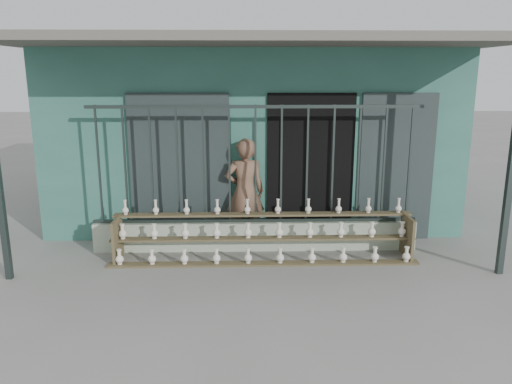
{
  "coord_description": "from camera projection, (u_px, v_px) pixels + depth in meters",
  "views": [
    {
      "loc": [
        -0.2,
        -6.12,
        2.71
      ],
      "look_at": [
        0.0,
        1.0,
        1.0
      ],
      "focal_mm": 35.0,
      "sensor_mm": 36.0,
      "label": 1
    }
  ],
  "objects": [
    {
      "name": "ground",
      "position": [
        258.0,
        283.0,
        6.58
      ],
      "size": [
        60.0,
        60.0,
        0.0
      ],
      "primitive_type": "plane",
      "color": "slate"
    },
    {
      "name": "shelf_rack",
      "position": [
        263.0,
        236.0,
        7.36
      ],
      "size": [
        4.5,
        0.68,
        0.85
      ],
      "color": "brown",
      "rests_on": "ground"
    },
    {
      "name": "workshop_building",
      "position": [
        252.0,
        127.0,
        10.32
      ],
      "size": [
        7.4,
        6.6,
        3.21
      ],
      "color": "#306557",
      "rests_on": "ground"
    },
    {
      "name": "security_fence",
      "position": [
        255.0,
        165.0,
        7.53
      ],
      "size": [
        5.0,
        0.04,
        1.8
      ],
      "color": "#283330",
      "rests_on": "parapet_wall"
    },
    {
      "name": "elderly_woman",
      "position": [
        245.0,
        192.0,
        7.95
      ],
      "size": [
        0.66,
        0.46,
        1.72
      ],
      "primitive_type": "imported",
      "rotation": [
        0.0,
        0.0,
        3.22
      ],
      "color": "brown",
      "rests_on": "ground"
    },
    {
      "name": "parapet_wall",
      "position": [
        255.0,
        236.0,
        7.79
      ],
      "size": [
        5.0,
        0.2,
        0.45
      ],
      "primitive_type": "cube",
      "color": "#ABBAA0",
      "rests_on": "ground"
    }
  ]
}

